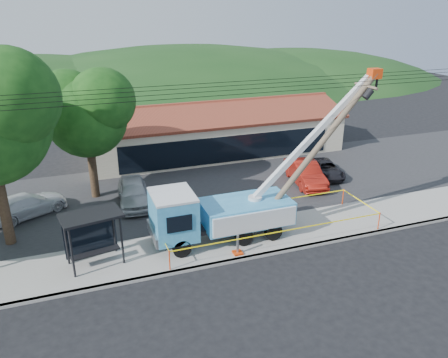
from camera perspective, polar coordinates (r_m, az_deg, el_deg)
ground at (r=21.92m, az=5.53°, el=-13.07°), size 120.00×120.00×0.00m
curb at (r=23.46m, az=3.35°, el=-10.19°), size 60.00×0.25×0.15m
sidewalk at (r=24.97m, az=1.64°, el=-8.02°), size 60.00×4.00×0.15m
parking_lot at (r=31.78m, az=-3.60°, el=-1.26°), size 60.00×12.00×0.10m
strip_mall at (r=39.50m, az=-1.35°, el=6.25°), size 22.50×8.53×4.67m
tree_lot at (r=29.82m, az=-17.62°, el=8.65°), size 6.30×5.60×8.94m
hill_west at (r=72.56m, az=-25.38°, el=9.87°), size 78.40×56.00×28.00m
hill_center at (r=74.42m, az=-5.61°, el=12.09°), size 89.60×64.00×32.00m
hill_east at (r=81.60m, az=8.47°, el=12.82°), size 72.80×52.00×26.00m
utility_truck at (r=24.22m, az=-0.59°, el=-4.22°), size 13.24×4.24×9.06m
leaning_pole at (r=25.12m, az=12.09°, el=3.92°), size 7.68×1.95×9.02m
bus_shelter at (r=22.88m, az=-16.94°, el=-5.91°), size 3.17×2.28×2.80m
caution_tape at (r=25.37m, az=5.86°, el=-5.35°), size 12.61×3.73×1.08m
car_silver at (r=29.88m, az=-11.59°, el=-3.37°), size 2.33×5.01×1.66m
car_red at (r=33.09m, az=10.47°, el=-0.73°), size 2.52×5.27×1.67m
car_white at (r=30.39m, az=-24.17°, el=-4.51°), size 5.35×4.19×1.45m
car_dark at (r=34.92m, az=13.02°, el=0.28°), size 2.60×4.46×1.17m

